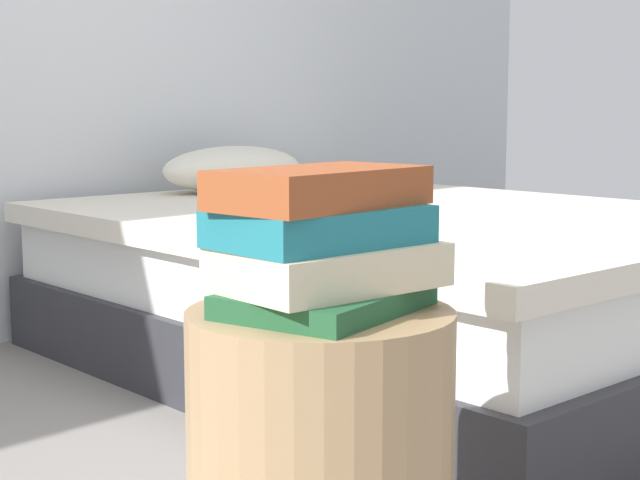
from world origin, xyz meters
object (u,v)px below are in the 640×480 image
Objects in this scene: bed at (396,285)px; book_rust at (322,188)px; book_forest at (326,300)px; book_teal at (320,226)px; side_table at (320,474)px; book_cream at (329,266)px.

book_rust is at bearing -140.61° from bed.
book_rust is at bearing 77.02° from book_forest.
bed is 7.41× the size of book_teal.
book_teal is at bearing 39.67° from side_table.
side_table is 0.30m from book_cream.
bed is at bearing 39.92° from book_teal.
bed is 7.07× the size of book_cream.
side_table is 0.26m from book_forest.
book_cream is (-1.25, -0.89, 0.31)m from bed.
bed is 1.54m from side_table.
book_teal is 0.95× the size of book_rust.
book_teal is (-1.26, -0.88, 0.36)m from bed.
book_teal is (0.00, 0.00, 0.36)m from side_table.
book_teal reaches higher than book_forest.
book_teal is at bearing -140.72° from bed.
book_rust is (-1.26, -0.89, 0.42)m from bed.
side_table is 1.61× the size of book_cream.
book_forest is at bearing -94.56° from book_rust.
book_teal is at bearing 71.73° from book_rust.
book_cream is (0.01, -0.01, 0.30)m from side_table.
book_cream is 1.05× the size of book_teal.
book_teal reaches higher than book_cream.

